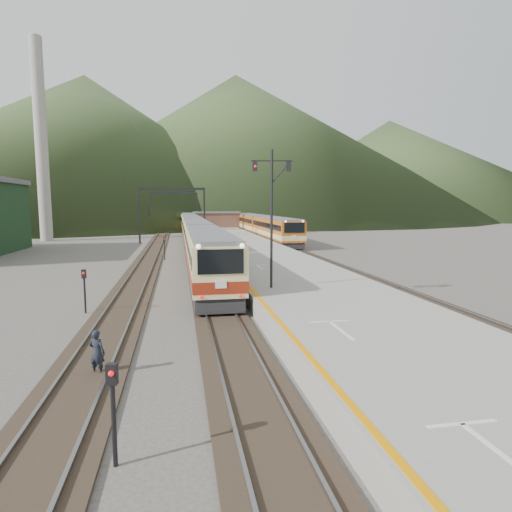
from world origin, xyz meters
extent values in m
plane|color=#47423D|center=(0.00, 0.00, 0.00)|extent=(400.00, 400.00, 0.00)
cube|color=black|center=(0.00, 40.00, 0.06)|extent=(2.60, 200.00, 0.12)
cube|color=slate|center=(-0.72, 40.00, 0.16)|extent=(0.10, 200.00, 0.14)
cube|color=slate|center=(0.72, 40.00, 0.16)|extent=(0.10, 200.00, 0.14)
cube|color=black|center=(-5.00, 40.00, 0.06)|extent=(2.60, 200.00, 0.12)
cube|color=slate|center=(-5.72, 40.00, 0.16)|extent=(0.10, 200.00, 0.14)
cube|color=slate|center=(-4.28, 40.00, 0.16)|extent=(0.10, 200.00, 0.14)
cube|color=black|center=(11.50, 40.00, 0.06)|extent=(2.60, 200.00, 0.12)
cube|color=slate|center=(10.78, 40.00, 0.16)|extent=(0.10, 200.00, 0.14)
cube|color=slate|center=(12.22, 40.00, 0.16)|extent=(0.10, 200.00, 0.14)
cube|color=gray|center=(5.60, 38.00, 0.50)|extent=(8.00, 100.00, 1.00)
cube|color=black|center=(-7.50, 55.00, 4.00)|extent=(0.25, 0.25, 8.00)
cube|color=black|center=(1.80, 55.00, 4.00)|extent=(0.25, 0.25, 8.00)
cube|color=black|center=(-2.85, 55.00, 7.80)|extent=(9.30, 0.22, 0.35)
cube|color=black|center=(-7.50, 80.00, 4.00)|extent=(0.25, 0.25, 8.00)
cube|color=black|center=(1.80, 80.00, 4.00)|extent=(0.25, 0.25, 8.00)
cube|color=black|center=(-2.85, 80.00, 7.80)|extent=(9.30, 0.22, 0.35)
cylinder|color=#9E998E|center=(-22.00, 62.00, 15.00)|extent=(1.80, 1.80, 30.00)
cube|color=brown|center=(5.60, 78.00, 2.40)|extent=(9.00, 4.00, 2.80)
cube|color=slate|center=(5.60, 78.00, 3.95)|extent=(9.40, 4.40, 0.30)
cone|color=#2E421E|center=(-40.00, 190.00, 30.00)|extent=(180.00, 180.00, 60.00)
cone|color=#2E421E|center=(30.00, 230.00, 37.50)|extent=(220.00, 220.00, 75.00)
cone|color=#2E421E|center=(110.00, 210.00, 25.00)|extent=(160.00, 160.00, 50.00)
cube|color=beige|center=(0.00, 21.09, 1.89)|extent=(2.72, 18.28, 3.32)
cube|color=beige|center=(0.00, 39.87, 1.89)|extent=(2.72, 18.28, 3.32)
cube|color=beige|center=(0.00, 58.65, 1.89)|extent=(2.72, 18.28, 3.32)
cube|color=beige|center=(0.00, 77.42, 1.89)|extent=(2.72, 18.28, 3.32)
cube|color=beige|center=(0.00, 96.20, 1.89)|extent=(2.72, 18.28, 3.32)
cube|color=#B35A16|center=(11.50, 50.67, 2.07)|extent=(3.01, 20.24, 3.67)
cube|color=#B35A16|center=(11.50, 71.41, 2.07)|extent=(3.01, 20.24, 3.67)
cylinder|color=black|center=(3.01, 14.34, 4.73)|extent=(0.14, 0.14, 7.47)
cube|color=black|center=(3.01, 14.34, 7.87)|extent=(2.18, 0.42, 0.07)
cube|color=black|center=(2.13, 14.49, 7.57)|extent=(0.28, 0.22, 0.50)
cube|color=black|center=(3.90, 14.20, 7.57)|extent=(0.28, 0.22, 0.50)
cylinder|color=black|center=(-3.38, 0.59, 1.00)|extent=(0.10, 0.10, 2.00)
cube|color=black|center=(-3.38, 0.59, 2.05)|extent=(0.25, 0.20, 0.45)
cylinder|color=black|center=(-3.41, 35.31, 1.00)|extent=(0.10, 0.10, 2.00)
cube|color=black|center=(-3.41, 35.31, 2.05)|extent=(0.24, 0.18, 0.45)
cylinder|color=black|center=(-6.75, 14.33, 1.00)|extent=(0.10, 0.10, 2.00)
cube|color=black|center=(-6.75, 14.33, 2.05)|extent=(0.22, 0.16, 0.45)
imported|color=black|center=(-4.65, 5.81, 0.76)|extent=(0.66, 0.57, 1.52)
camera|label=1|loc=(-1.94, -8.34, 5.56)|focal=30.00mm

